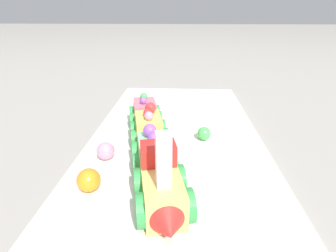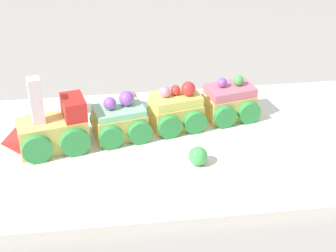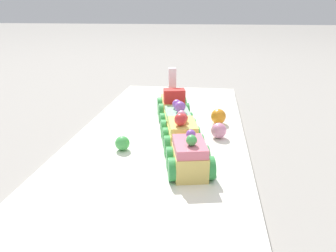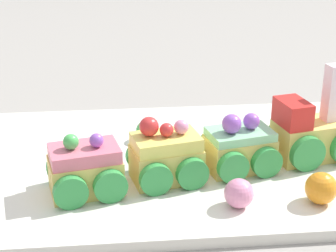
{
  "view_description": "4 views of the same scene",
  "coord_description": "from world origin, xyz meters",
  "px_view_note": "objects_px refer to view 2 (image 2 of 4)",
  "views": [
    {
      "loc": [
        0.37,
        0.01,
        0.23
      ],
      "look_at": [
        -0.04,
        -0.01,
        0.05
      ],
      "focal_mm": 28.0,
      "sensor_mm": 36.0,
      "label": 1
    },
    {
      "loc": [
        0.05,
        0.65,
        0.43
      ],
      "look_at": [
        -0.04,
        -0.02,
        0.03
      ],
      "focal_mm": 60.0,
      "sensor_mm": 36.0,
      "label": 2
    },
    {
      "loc": [
        -0.57,
        -0.09,
        0.24
      ],
      "look_at": [
        0.01,
        -0.02,
        0.03
      ],
      "focal_mm": 35.0,
      "sensor_mm": 36.0,
      "label": 3
    },
    {
      "loc": [
        -0.1,
        -0.57,
        0.3
      ],
      "look_at": [
        -0.05,
        -0.01,
        0.06
      ],
      "focal_mm": 60.0,
      "sensor_mm": 36.0,
      "label": 4
    }
  ],
  "objects_px": {
    "cake_car_mint": "(120,121)",
    "gumball_pink": "(128,100)",
    "cake_train_locomotive": "(49,131)",
    "gumball_orange": "(75,102)",
    "cake_car_strawberry": "(230,102)",
    "gumball_green": "(198,156)",
    "cake_car_lemon": "(176,110)"
  },
  "relations": [
    {
      "from": "cake_car_mint",
      "to": "gumball_pink",
      "type": "relative_size",
      "value": 2.91
    },
    {
      "from": "cake_train_locomotive",
      "to": "gumball_orange",
      "type": "xyz_separation_m",
      "value": [
        -0.03,
        -0.1,
        -0.01
      ]
    },
    {
      "from": "cake_car_strawberry",
      "to": "gumball_pink",
      "type": "relative_size",
      "value": 2.91
    },
    {
      "from": "cake_train_locomotive",
      "to": "cake_car_mint",
      "type": "relative_size",
      "value": 1.45
    },
    {
      "from": "gumball_pink",
      "to": "cake_car_mint",
      "type": "bearing_deg",
      "value": 77.75
    },
    {
      "from": "gumball_pink",
      "to": "gumball_green",
      "type": "bearing_deg",
      "value": 115.79
    },
    {
      "from": "cake_car_mint",
      "to": "cake_car_lemon",
      "type": "xyz_separation_m",
      "value": [
        -0.08,
        -0.02,
        0.0
      ]
    },
    {
      "from": "gumball_green",
      "to": "gumball_orange",
      "type": "bearing_deg",
      "value": -45.63
    },
    {
      "from": "cake_car_mint",
      "to": "cake_car_lemon",
      "type": "height_order",
      "value": "cake_car_lemon"
    },
    {
      "from": "cake_car_mint",
      "to": "gumball_green",
      "type": "bearing_deg",
      "value": 126.79
    },
    {
      "from": "cake_car_strawberry",
      "to": "gumball_orange",
      "type": "distance_m",
      "value": 0.23
    },
    {
      "from": "cake_car_lemon",
      "to": "cake_car_strawberry",
      "type": "height_order",
      "value": "cake_car_lemon"
    },
    {
      "from": "cake_car_mint",
      "to": "cake_car_strawberry",
      "type": "height_order",
      "value": "cake_car_mint"
    },
    {
      "from": "cake_car_lemon",
      "to": "gumball_orange",
      "type": "xyz_separation_m",
      "value": [
        0.15,
        -0.06,
        -0.01
      ]
    },
    {
      "from": "cake_train_locomotive",
      "to": "gumball_green",
      "type": "distance_m",
      "value": 0.2
    },
    {
      "from": "cake_car_mint",
      "to": "gumball_orange",
      "type": "height_order",
      "value": "cake_car_mint"
    },
    {
      "from": "gumball_pink",
      "to": "cake_car_strawberry",
      "type": "bearing_deg",
      "value": 163.27
    },
    {
      "from": "gumball_orange",
      "to": "gumball_pink",
      "type": "bearing_deg",
      "value": 179.83
    },
    {
      "from": "cake_car_strawberry",
      "to": "gumball_orange",
      "type": "height_order",
      "value": "cake_car_strawberry"
    },
    {
      "from": "cake_car_strawberry",
      "to": "cake_car_mint",
      "type": "bearing_deg",
      "value": -0.04
    },
    {
      "from": "cake_car_lemon",
      "to": "gumball_green",
      "type": "distance_m",
      "value": 0.1
    },
    {
      "from": "gumball_orange",
      "to": "cake_car_strawberry",
      "type": "bearing_deg",
      "value": 168.98
    },
    {
      "from": "gumball_pink",
      "to": "gumball_orange",
      "type": "distance_m",
      "value": 0.08
    },
    {
      "from": "gumball_green",
      "to": "cake_train_locomotive",
      "type": "bearing_deg",
      "value": -18.11
    },
    {
      "from": "gumball_green",
      "to": "gumball_orange",
      "type": "relative_size",
      "value": 0.79
    },
    {
      "from": "cake_train_locomotive",
      "to": "gumball_green",
      "type": "relative_size",
      "value": 4.9
    },
    {
      "from": "cake_train_locomotive",
      "to": "cake_car_lemon",
      "type": "bearing_deg",
      "value": 179.94
    },
    {
      "from": "cake_car_strawberry",
      "to": "gumball_pink",
      "type": "xyz_separation_m",
      "value": [
        0.15,
        -0.04,
        -0.01
      ]
    },
    {
      "from": "cake_car_mint",
      "to": "gumball_green",
      "type": "height_order",
      "value": "cake_car_mint"
    },
    {
      "from": "cake_car_lemon",
      "to": "gumball_green",
      "type": "xyz_separation_m",
      "value": [
        -0.01,
        0.1,
        -0.01
      ]
    },
    {
      "from": "cake_car_lemon",
      "to": "cake_car_strawberry",
      "type": "distance_m",
      "value": 0.08
    },
    {
      "from": "cake_car_lemon",
      "to": "gumball_pink",
      "type": "distance_m",
      "value": 0.09
    }
  ]
}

